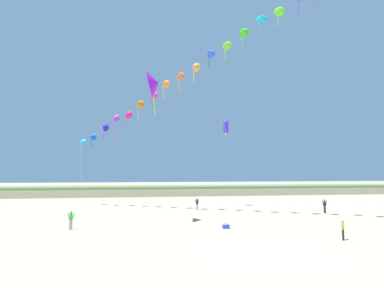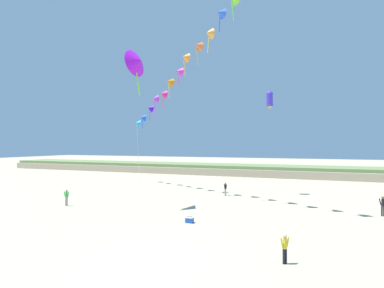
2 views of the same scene
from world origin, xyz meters
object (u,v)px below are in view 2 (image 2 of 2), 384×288
object	(u,v)px
beach_cooler	(190,220)
large_kite_mid_trail	(270,99)
person_mid_center	(67,196)
person_near_right	(383,205)
large_kite_low_lead	(138,62)
person_near_left	(225,188)
person_far_left	(285,246)

from	to	relation	value
beach_cooler	large_kite_mid_trail	bearing A→B (deg)	75.09
person_mid_center	beach_cooler	bearing A→B (deg)	-6.09
person_near_right	large_kite_low_lead	bearing A→B (deg)	-166.91
large_kite_low_lead	beach_cooler	world-z (taller)	large_kite_low_lead
person_mid_center	beach_cooler	world-z (taller)	person_mid_center
beach_cooler	person_mid_center	bearing A→B (deg)	173.91
person_mid_center	large_kite_low_lead	distance (m)	14.42
person_near_right	large_kite_mid_trail	world-z (taller)	large_kite_mid_trail
person_mid_center	large_kite_low_lead	bearing A→B (deg)	12.00
person_near_right	large_kite_low_lead	distance (m)	24.32
person_near_left	person_far_left	distance (m)	19.59
person_near_left	large_kite_low_lead	size ratio (longest dim) A/B	0.34
person_mid_center	person_far_left	bearing A→B (deg)	-18.69
person_near_right	large_kite_low_lead	size ratio (longest dim) A/B	0.37
person_near_right	large_kite_mid_trail	size ratio (longest dim) A/B	0.75
person_near_left	large_kite_low_lead	distance (m)	16.84
person_mid_center	large_kite_mid_trail	distance (m)	24.49
person_near_right	beach_cooler	xyz separation A→B (m)	(-14.02, -7.61, -0.73)
person_near_right	beach_cooler	world-z (taller)	person_near_right
large_kite_mid_trail	beach_cooler	bearing A→B (deg)	-104.91
large_kite_mid_trail	person_near_left	bearing A→B (deg)	-148.16
person_near_left	person_near_right	world-z (taller)	person_near_right
person_near_left	beach_cooler	xyz separation A→B (m)	(0.54, -12.47, -0.66)
large_kite_low_lead	person_far_left	bearing A→B (deg)	-31.85
large_kite_low_lead	beach_cooler	xyz separation A→B (m)	(6.28, -2.89, -13.26)
person_near_left	person_mid_center	world-z (taller)	person_mid_center
person_mid_center	person_far_left	xyz separation A→B (m)	(20.48, -6.93, -0.07)
person_far_left	large_kite_mid_trail	size ratio (longest dim) A/B	0.68
person_near_right	beach_cooler	distance (m)	15.97
person_far_left	large_kite_mid_trail	world-z (taller)	large_kite_mid_trail
large_kite_mid_trail	person_far_left	bearing A→B (deg)	-81.39
person_mid_center	large_kite_mid_trail	bearing A→B (deg)	38.80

